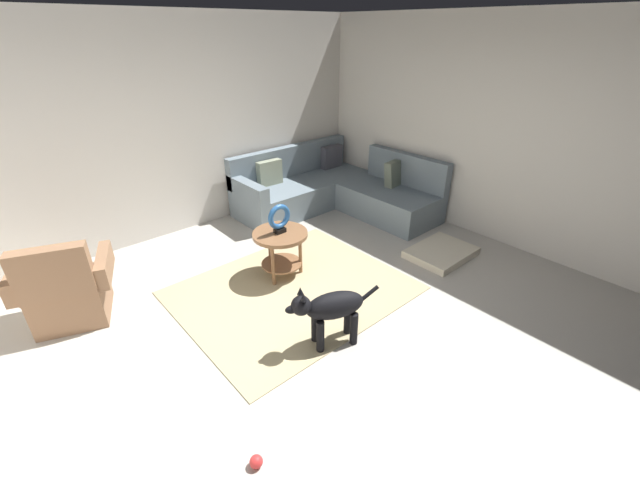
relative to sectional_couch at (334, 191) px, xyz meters
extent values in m
cube|color=#B7B2A8|center=(-1.99, -2.01, -0.34)|extent=(6.00, 6.00, 0.10)
cube|color=silver|center=(-1.99, 0.93, 1.06)|extent=(6.00, 0.12, 2.70)
cube|color=silver|center=(0.95, -2.01, 1.06)|extent=(0.12, 6.00, 2.70)
cube|color=tan|center=(-1.84, -1.31, -0.29)|extent=(2.30, 1.90, 0.01)
cube|color=slate|center=(-0.26, 0.39, -0.08)|extent=(2.20, 0.85, 0.42)
cube|color=slate|center=(-0.26, 0.75, 0.36)|extent=(2.20, 0.14, 0.46)
cube|color=slate|center=(0.41, -0.73, -0.08)|extent=(0.85, 1.40, 0.42)
cube|color=slate|center=(0.77, -0.73, 0.36)|extent=(0.14, 1.40, 0.46)
cube|color=slate|center=(-1.28, 0.39, 0.24)|extent=(0.16, 0.85, 0.22)
cube|color=#4C4C56|center=(0.49, 0.60, 0.30)|extent=(0.38, 0.14, 0.38)
cube|color=gray|center=(-0.76, 0.60, 0.30)|extent=(0.38, 0.14, 0.38)
cube|color=slate|center=(0.62, -0.63, 0.30)|extent=(0.40, 0.21, 0.39)
cube|color=#936B4C|center=(-3.68, -0.26, -0.09)|extent=(0.77, 0.77, 0.40)
cube|color=#936B4C|center=(-3.77, -0.49, 0.35)|extent=(0.61, 0.34, 0.48)
cube|color=#936B4C|center=(-4.01, -0.13, 0.22)|extent=(0.30, 0.60, 0.22)
cube|color=#936B4C|center=(-3.35, -0.38, 0.22)|extent=(0.30, 0.60, 0.22)
cylinder|color=brown|center=(-1.74, -0.98, 0.23)|extent=(0.60, 0.60, 0.04)
cylinder|color=brown|center=(-1.74, -0.98, -0.14)|extent=(0.45, 0.45, 0.02)
cylinder|color=brown|center=(-1.74, -0.77, -0.04)|extent=(0.04, 0.04, 0.50)
cylinder|color=brown|center=(-1.93, -1.09, -0.04)|extent=(0.04, 0.04, 0.50)
cylinder|color=brown|center=(-1.55, -1.09, -0.04)|extent=(0.04, 0.04, 0.50)
cube|color=black|center=(-1.74, -0.98, 0.27)|extent=(0.12, 0.08, 0.05)
torus|color=#265999|center=(-1.74, -0.98, 0.44)|extent=(0.28, 0.06, 0.28)
cube|color=beige|center=(-0.01, -1.93, -0.25)|extent=(0.80, 0.60, 0.09)
cylinder|color=black|center=(-2.22, -2.19, -0.13)|extent=(0.07, 0.07, 0.32)
cylinder|color=black|center=(-2.17, -2.06, -0.13)|extent=(0.07, 0.07, 0.32)
cylinder|color=black|center=(-1.93, -2.31, -0.13)|extent=(0.07, 0.07, 0.32)
cylinder|color=black|center=(-1.88, -2.18, -0.13)|extent=(0.07, 0.07, 0.32)
ellipsoid|color=black|center=(-2.05, -2.18, 0.11)|extent=(0.56, 0.40, 0.24)
sphere|color=black|center=(-2.33, -2.07, 0.18)|extent=(0.17, 0.17, 0.17)
ellipsoid|color=black|center=(-2.40, -2.04, 0.16)|extent=(0.14, 0.11, 0.07)
cone|color=black|center=(-2.34, -2.11, 0.30)|extent=(0.06, 0.06, 0.07)
cone|color=black|center=(-2.30, -2.03, 0.30)|extent=(0.06, 0.06, 0.07)
cylinder|color=black|center=(-1.76, -2.30, 0.15)|extent=(0.20, 0.11, 0.16)
sphere|color=red|center=(-3.22, -2.70, -0.25)|extent=(0.09, 0.09, 0.09)
camera|label=1|loc=(-3.97, -4.17, 2.21)|focal=22.56mm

